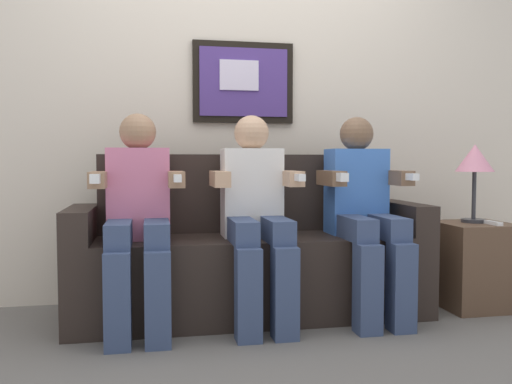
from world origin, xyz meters
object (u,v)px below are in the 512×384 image
Objects in this scene: couch at (250,259)px; table_lamp at (475,162)px; person_on_right at (364,208)px; side_table_right at (474,265)px; person_in_middle at (256,210)px; person_on_left at (138,212)px; spare_remote_on_table at (493,223)px.

couch is 1.44m from table_lamp.
side_table_right is (0.72, 0.06, -0.36)m from person_on_right.
person_on_right is at bearing -0.04° from person_in_middle.
side_table_right is (1.93, 0.06, -0.36)m from person_on_left.
table_lamp reaches higher than couch.
table_lamp is (1.33, -0.08, 0.55)m from couch.
person_on_right is (0.61, -0.00, 0.00)m from person_in_middle.
couch is at bearing 175.42° from side_table_right.
person_on_left is at bearing -178.17° from side_table_right.
person_on_left reaches higher than table_lamp.
table_lamp is (1.33, 0.09, 0.25)m from person_in_middle.
person_on_left is (-0.61, -0.17, 0.29)m from couch.
table_lamp is at bearing 3.69° from person_in_middle.
table_lamp is (0.00, 0.02, 0.61)m from side_table_right.
side_table_right is 0.28m from spare_remote_on_table.
person_on_left reaches higher than couch.
person_in_middle reaches higher than couch.
spare_remote_on_table is at bearing -66.32° from side_table_right.
side_table_right is 1.09× the size of table_lamp.
couch is 1.75× the size of person_on_right.
spare_remote_on_table is at bearing -3.19° from person_on_right.
person_on_left reaches higher than side_table_right.
spare_remote_on_table is (0.76, -0.04, -0.10)m from person_on_right.
spare_remote_on_table is (1.97, -0.04, -0.10)m from person_on_left.
couch reaches higher than spare_remote_on_table.
person_in_middle is 2.41× the size of table_lamp.
person_on_left is 1.98m from spare_remote_on_table.
couch is 1.75× the size of person_on_left.
person_on_left reaches higher than spare_remote_on_table.
table_lamp is 0.37m from spare_remote_on_table.
couch is 0.69m from person_on_left.
couch is 1.75× the size of person_in_middle.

